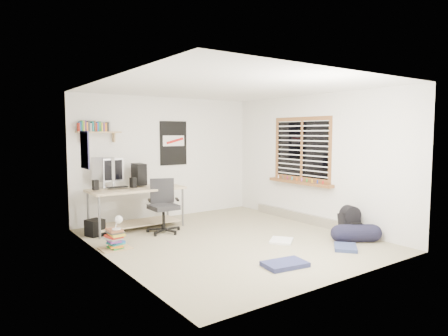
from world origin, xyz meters
TOP-DOWN VIEW (x-y plane):
  - floor at (0.00, 0.00)m, footprint 4.00×4.50m
  - ceiling at (0.00, 0.00)m, footprint 4.00×4.50m
  - back_wall at (0.00, 2.25)m, footprint 4.00×0.01m
  - left_wall at (-2.00, 0.00)m, footprint 0.01×4.50m
  - right_wall at (2.00, 0.00)m, footprint 0.01×4.50m
  - desk at (-0.94, 1.65)m, footprint 1.86×1.30m
  - monitor_left at (-1.44, 1.97)m, footprint 0.41×0.27m
  - monitor_right at (-1.28, 1.91)m, footprint 0.39×0.12m
  - pc_tower at (-0.78, 1.89)m, footprint 0.21×0.40m
  - keyboard at (-1.28, 1.72)m, footprint 0.37×0.14m
  - speaker_left at (-1.70, 1.63)m, footprint 0.10×0.10m
  - speaker_right at (-1.05, 1.54)m, footprint 0.12×0.12m
  - office_chair at (-0.68, 1.09)m, footprint 0.80×0.80m
  - wall_shelf at (-1.45, 2.14)m, footprint 0.80×0.22m
  - poster_back_wall at (0.15, 2.23)m, footprint 0.62×0.03m
  - poster_left_wall at (-1.99, 1.20)m, footprint 0.02×0.42m
  - window at (1.95, 0.30)m, footprint 0.10×1.50m
  - baseboard_heater at (1.96, 0.30)m, footprint 0.08×2.50m
  - backpack at (1.75, -1.04)m, footprint 0.40×0.36m
  - duffel_bag at (1.59, -1.29)m, footprint 0.40×0.40m
  - tshirt at (0.60, -0.58)m, footprint 0.53×0.52m
  - jeans_a at (-0.19, -1.48)m, footprint 0.62×0.45m
  - jeans_b at (1.12, -1.44)m, footprint 0.54×0.53m
  - book_stack at (-1.74, 0.61)m, footprint 0.49×0.40m
  - desk_lamp at (-1.72, 0.59)m, footprint 0.21×0.26m
  - subwoofer at (-1.75, 1.56)m, footprint 0.33×0.33m

SIDE VIEW (x-z plane):
  - floor at x=0.00m, z-range -0.01..0.00m
  - tshirt at x=0.60m, z-range 0.00..0.04m
  - jeans_b at x=1.12m, z-range 0.00..0.05m
  - jeans_a at x=-0.19m, z-range 0.00..0.06m
  - baseboard_heater at x=1.96m, z-range 0.00..0.18m
  - duffel_bag at x=1.59m, z-range -0.14..0.42m
  - subwoofer at x=-1.75m, z-range 0.00..0.28m
  - book_stack at x=-1.74m, z-range -0.02..0.32m
  - backpack at x=1.75m, z-range -0.02..0.42m
  - desk at x=-0.94m, z-range -0.03..0.76m
  - desk_lamp at x=-1.72m, z-range 0.27..0.49m
  - office_chair at x=-0.68m, z-range 0.01..0.97m
  - keyboard at x=-1.28m, z-range 0.78..0.80m
  - speaker_left at x=-1.70m, z-range 0.78..0.96m
  - speaker_right at x=-1.05m, z-range 0.78..0.96m
  - pc_tower at x=-0.78m, z-range 0.78..1.18m
  - monitor_right at x=-1.28m, z-range 0.78..1.20m
  - monitor_left at x=-1.44m, z-range 0.78..1.23m
  - back_wall at x=0.00m, z-range 0.00..2.50m
  - left_wall at x=-2.00m, z-range 0.00..2.50m
  - right_wall at x=2.00m, z-range 0.00..2.50m
  - window at x=1.95m, z-range 0.82..2.08m
  - poster_left_wall at x=-1.99m, z-range 1.20..1.80m
  - poster_back_wall at x=0.15m, z-range 1.09..2.01m
  - wall_shelf at x=-1.45m, z-range 1.66..1.90m
  - ceiling at x=0.00m, z-range 2.50..2.51m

